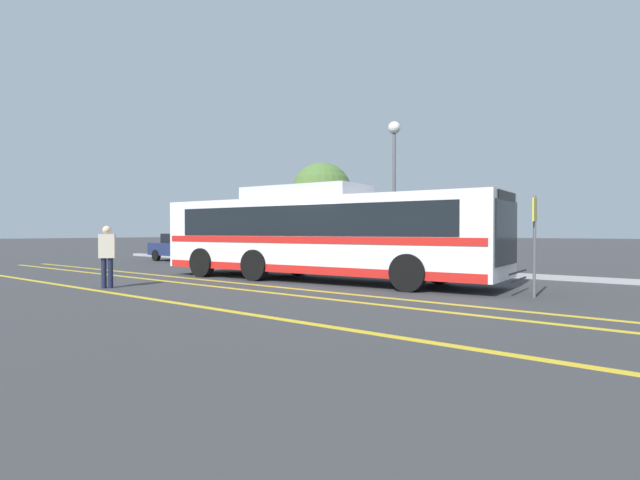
# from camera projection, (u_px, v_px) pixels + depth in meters

# --- Properties ---
(ground_plane) EXTENTS (220.00, 220.00, 0.00)m
(ground_plane) POSITION_uv_depth(u_px,v_px,m) (324.00, 282.00, 15.70)
(ground_plane) COLOR #38383A
(lane_strip_0) EXTENTS (31.49, 0.20, 0.01)m
(lane_strip_0) POSITION_uv_depth(u_px,v_px,m) (271.00, 286.00, 14.31)
(lane_strip_0) COLOR gold
(lane_strip_0) RESTS_ON ground_plane
(lane_strip_1) EXTENTS (31.49, 0.20, 0.01)m
(lane_strip_1) POSITION_uv_depth(u_px,v_px,m) (244.00, 290.00, 13.51)
(lane_strip_1) COLOR gold
(lane_strip_1) RESTS_ON ground_plane
(lane_strip_2) EXTENTS (31.49, 0.20, 0.01)m
(lane_strip_2) POSITION_uv_depth(u_px,v_px,m) (158.00, 300.00, 11.48)
(lane_strip_2) COLOR gold
(lane_strip_2) RESTS_ON ground_plane
(curb_strip) EXTENTS (39.49, 0.36, 0.15)m
(curb_strip) POSITION_uv_depth(u_px,v_px,m) (400.00, 269.00, 19.92)
(curb_strip) COLOR #99999E
(curb_strip) RESTS_ON ground_plane
(transit_bus) EXTENTS (11.97, 3.62, 3.05)m
(transit_bus) POSITION_uv_depth(u_px,v_px,m) (319.00, 233.00, 16.00)
(transit_bus) COLOR white
(transit_bus) RESTS_ON ground_plane
(parked_car_0) EXTENTS (4.35, 1.93, 1.47)m
(parked_car_0) POSITION_uv_depth(u_px,v_px,m) (183.00, 247.00, 26.43)
(parked_car_0) COLOR navy
(parked_car_0) RESTS_ON ground_plane
(parked_car_1) EXTENTS (3.97, 2.02, 1.38)m
(parked_car_1) POSITION_uv_depth(u_px,v_px,m) (254.00, 251.00, 22.28)
(parked_car_1) COLOR olive
(parked_car_1) RESTS_ON ground_plane
(pedestrian_0) EXTENTS (0.43, 0.47, 1.74)m
(pedestrian_0) POSITION_uv_depth(u_px,v_px,m) (107.00, 253.00, 13.88)
(pedestrian_0) COLOR #191E38
(pedestrian_0) RESTS_ON ground_plane
(bus_stop_sign) EXTENTS (0.07, 0.40, 2.43)m
(bus_stop_sign) POSITION_uv_depth(u_px,v_px,m) (535.00, 233.00, 11.85)
(bus_stop_sign) COLOR #59595E
(bus_stop_sign) RESTS_ON ground_plane
(street_lamp) EXTENTS (0.52, 0.52, 6.19)m
(street_lamp) POSITION_uv_depth(u_px,v_px,m) (394.00, 161.00, 20.90)
(street_lamp) COLOR #59595E
(street_lamp) RESTS_ON ground_plane
(tree_0) EXTENTS (3.30, 3.30, 5.31)m
(tree_0) POSITION_uv_depth(u_px,v_px,m) (322.00, 193.00, 27.00)
(tree_0) COLOR #513823
(tree_0) RESTS_ON ground_plane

